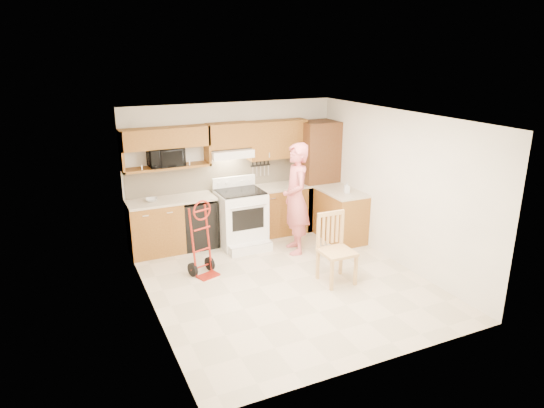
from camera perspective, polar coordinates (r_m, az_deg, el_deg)
floor at (r=7.45m, az=1.64°, el=-9.23°), size 4.00×4.50×0.02m
ceiling at (r=6.70m, az=1.83°, el=10.36°), size 4.00×4.50×0.02m
wall_back at (r=8.97m, az=-4.74°, el=4.02°), size 4.00×0.02×2.50m
wall_front at (r=5.18m, az=13.02°, el=-6.88°), size 4.00×0.02×2.50m
wall_left at (r=6.38m, az=-14.67°, el=-2.27°), size 0.02×4.50×2.50m
wall_right at (r=8.04m, az=14.67°, el=1.87°), size 0.02×4.50×2.50m
backsplash at (r=8.96m, az=-4.67°, el=3.68°), size 3.92×0.03×0.55m
lower_cab_left at (r=8.53m, az=-13.69°, el=-2.80°), size 0.90×0.60×0.90m
dishwasher at (r=8.69m, az=-8.84°, el=-2.27°), size 0.60×0.60×0.85m
lower_cab_right at (r=9.23m, az=0.90°, el=-0.69°), size 1.14×0.60×0.90m
countertop_left at (r=8.44m, az=-11.93°, el=0.47°), size 1.50×0.63×0.04m
countertop_right at (r=9.09m, az=0.91°, el=2.12°), size 1.14×0.63×0.04m
cab_return_right at (r=8.98m, az=8.13°, el=-1.41°), size 0.60×1.00×0.90m
countertop_return at (r=8.84m, az=8.26°, el=1.47°), size 0.63×1.00×0.04m
pantry_tall at (r=9.43m, az=5.41°, el=3.43°), size 0.70×0.60×2.10m
upper_cab_left at (r=8.32m, az=-12.61°, el=7.71°), size 1.50×0.33×0.34m
upper_shelf_mw at (r=8.42m, az=-12.38°, el=4.30°), size 1.50×0.33×0.04m
upper_cab_center at (r=8.63m, az=-5.20°, el=8.14°), size 0.76×0.33×0.44m
upper_cab_right at (r=9.02m, az=0.56°, el=7.72°), size 1.14×0.33×0.70m
range_hood at (r=8.63m, az=-5.00°, el=6.05°), size 0.76×0.46×0.14m
knife_strip at (r=9.12m, az=-1.37°, el=4.25°), size 0.40×0.05×0.29m
microwave at (r=8.38m, az=-12.53°, el=5.49°), size 0.60×0.43×0.32m
range at (r=8.56m, az=-3.58°, el=-1.18°), size 0.81×1.07×1.20m
person at (r=8.19m, az=2.86°, el=0.62°), size 0.60×0.79×1.92m
hand_truck at (r=7.50m, az=-8.16°, el=-4.51°), size 0.54×0.52×1.11m
dining_chair at (r=7.27m, az=7.76°, el=-5.38°), size 0.48×0.53×1.07m
soap_bottle at (r=8.67m, az=8.89°, el=1.96°), size 0.12×0.12×0.21m
bowl at (r=8.36m, az=-14.12°, el=0.48°), size 0.23×0.23×0.05m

